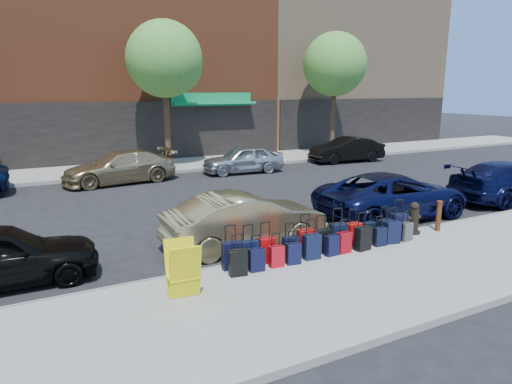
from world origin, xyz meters
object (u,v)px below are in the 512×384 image
suitcase_front_5 (321,241)px  display_rack (183,269)px  bollard (439,215)px  car_near_3 (512,182)px  car_far_3 (347,150)px  tree_right (337,66)px  car_far_2 (243,159)px  car_far_1 (119,167)px  car_near_1 (245,220)px  tree_center (167,61)px  fire_hydrant (414,219)px  car_near_2 (393,195)px

suitcase_front_5 → display_rack: display_rack is taller
bollard → display_rack: (-7.72, -0.62, 0.08)m
suitcase_front_5 → car_near_3: car_near_3 is taller
bollard → car_far_3: bearing=62.3°
tree_right → car_far_2: 9.54m
car_far_1 → car_near_1: bearing=0.9°
suitcase_front_5 → car_far_2: car_far_2 is taller
car_far_3 → tree_right: bearing=163.8°
tree_center → tree_right: size_ratio=1.00×
suitcase_front_5 → bollard: size_ratio=1.10×
tree_right → car_near_1: bearing=-134.5°
tree_center → fire_hydrant: 15.26m
car_far_2 → car_far_3: car_far_3 is taller
suitcase_front_5 → bollard: suitcase_front_5 is taller
car_near_1 → car_far_1: (-1.22, 10.05, -0.01)m
display_rack → car_near_2: bearing=23.8°
tree_right → bollard: size_ratio=8.39×
tree_right → car_near_2: size_ratio=1.40×
tree_center → car_near_1: (-1.95, -12.69, -4.70)m
bollard → car_far_3: car_far_3 is taller
suitcase_front_5 → car_near_1: (-1.25, 1.65, 0.27)m
tree_right → car_far_1: size_ratio=1.49×
fire_hydrant → car_far_1: (-5.65, 11.61, 0.15)m
fire_hydrant → car_near_3: 6.68m
fire_hydrant → car_far_2: bearing=89.9°
bollard → suitcase_front_5: bearing=178.9°
fire_hydrant → display_rack: bearing=-172.3°
tree_right → bollard: tree_right is taller
bollard → car_far_2: size_ratio=0.22×
display_rack → car_near_1: (2.51, 2.35, 0.03)m
suitcase_front_5 → car_near_2: (4.24, 1.99, 0.27)m
tree_center → display_rack: tree_center is taller
car_near_1 → car_far_3: car_near_1 is taller
fire_hydrant → car_near_1: (-4.42, 1.56, 0.16)m
tree_right → suitcase_front_5: 18.86m
car_near_2 → car_near_3: size_ratio=1.02×
tree_right → suitcase_front_5: tree_right is taller
car_near_3 → car_far_1: car_near_3 is taller
car_far_3 → car_near_2: bearing=-25.8°
fire_hydrant → car_near_2: bearing=61.9°
display_rack → car_far_3: bearing=47.1°
bollard → car_far_3: (6.23, 11.88, 0.10)m
car_far_3 → suitcase_front_5: bearing=-35.3°
display_rack → car_far_2: car_far_2 is taller
tree_right → car_far_3: size_ratio=1.71×
display_rack → car_far_2: (7.20, 12.12, -0.00)m
car_near_1 → car_far_2: bearing=-26.5°
fire_hydrant → car_far_3: (7.02, 11.72, 0.14)m
fire_hydrant → car_far_3: bearing=60.4°
car_near_1 → car_far_3: 15.30m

